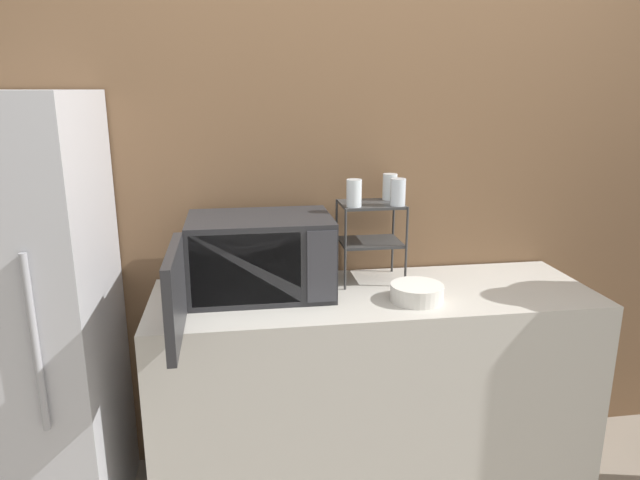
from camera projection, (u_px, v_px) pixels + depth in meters
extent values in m
cube|color=brown|center=(358.00, 183.00, 2.55)|extent=(8.00, 0.06, 2.60)
cube|color=#B7B2A8|center=(372.00, 391.00, 2.45)|extent=(1.80, 0.60, 0.90)
cube|color=#262628|center=(261.00, 255.00, 2.29)|extent=(0.57, 0.37, 0.32)
cube|color=#B7B2A8|center=(246.00, 270.00, 2.10)|extent=(0.41, 0.01, 0.27)
cube|color=#333338|center=(322.00, 267.00, 2.14)|extent=(0.11, 0.01, 0.28)
cube|color=#262628|center=(175.00, 294.00, 1.85)|extent=(0.03, 0.44, 0.30)
cylinder|color=#333333|center=(345.00, 250.00, 2.32)|extent=(0.01, 0.01, 0.34)
cylinder|color=#333333|center=(406.00, 247.00, 2.35)|extent=(0.01, 0.01, 0.34)
cylinder|color=#333333|center=(336.00, 237.00, 2.51)|extent=(0.01, 0.01, 0.34)
cylinder|color=#333333|center=(393.00, 235.00, 2.55)|extent=(0.01, 0.01, 0.34)
cube|color=#333333|center=(370.00, 242.00, 2.43)|extent=(0.26, 0.21, 0.01)
cube|color=#333333|center=(371.00, 204.00, 2.39)|extent=(0.26, 0.21, 0.01)
cylinder|color=silver|center=(354.00, 193.00, 2.30)|extent=(0.06, 0.06, 0.11)
cylinder|color=silver|center=(390.00, 187.00, 2.45)|extent=(0.06, 0.06, 0.11)
cylinder|color=silver|center=(398.00, 192.00, 2.32)|extent=(0.06, 0.06, 0.11)
cylinder|color=silver|center=(416.00, 300.00, 2.24)|extent=(0.11, 0.11, 0.01)
cylinder|color=silver|center=(417.00, 293.00, 2.23)|extent=(0.21, 0.21, 0.07)
cube|color=#B7B7BC|center=(11.00, 328.00, 2.10)|extent=(0.68, 0.68, 1.71)
cylinder|color=#99999E|center=(35.00, 345.00, 1.77)|extent=(0.02, 0.02, 0.60)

